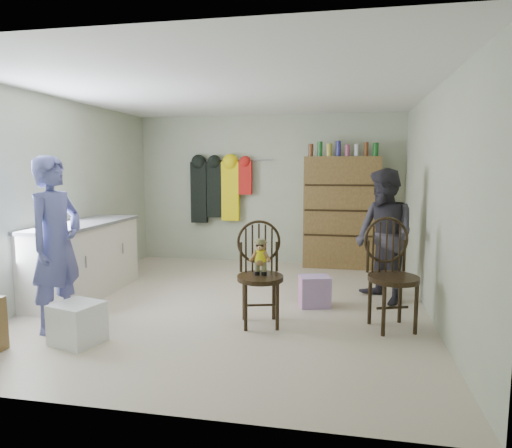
% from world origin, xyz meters
% --- Properties ---
extents(ground_plane, '(5.00, 5.00, 0.00)m').
position_xyz_m(ground_plane, '(0.00, 0.00, 0.00)').
color(ground_plane, beige).
rests_on(ground_plane, ground).
extents(room_walls, '(5.00, 5.00, 5.00)m').
position_xyz_m(room_walls, '(0.00, 0.53, 1.58)').
color(room_walls, '#AFB497').
rests_on(room_walls, ground).
extents(counter, '(0.64, 1.86, 0.94)m').
position_xyz_m(counter, '(-1.95, 0.00, 0.47)').
color(counter, silver).
rests_on(counter, ground).
extents(plastic_tub, '(0.49, 0.48, 0.38)m').
position_xyz_m(plastic_tub, '(-1.12, -1.47, 0.19)').
color(plastic_tub, white).
rests_on(plastic_tub, ground).
extents(chair_front, '(0.59, 0.59, 1.08)m').
position_xyz_m(chair_front, '(0.45, -0.61, 0.61)').
color(chair_front, black).
rests_on(chair_front, ground).
extents(chair_far, '(0.64, 0.64, 1.13)m').
position_xyz_m(chair_far, '(1.78, -0.46, 0.61)').
color(chair_far, black).
rests_on(chair_far, ground).
extents(striped_bag, '(0.40, 0.35, 0.36)m').
position_xyz_m(striped_bag, '(0.98, 0.08, 0.18)').
color(striped_bag, pink).
rests_on(striped_bag, ground).
extents(person_left, '(0.50, 0.69, 1.75)m').
position_xyz_m(person_left, '(-1.51, -1.17, 0.88)').
color(person_left, '#535798').
rests_on(person_left, ground).
extents(person_right, '(0.94, 1.00, 1.62)m').
position_xyz_m(person_right, '(1.78, 0.43, 0.81)').
color(person_right, '#2D2B33').
rests_on(person_right, ground).
extents(dresser, '(1.20, 0.39, 2.04)m').
position_xyz_m(dresser, '(1.25, 2.30, 0.91)').
color(dresser, brown).
rests_on(dresser, ground).
extents(coat_rack, '(1.42, 0.12, 1.09)m').
position_xyz_m(coat_rack, '(-0.83, 2.38, 1.25)').
color(coat_rack, '#99999E').
rests_on(coat_rack, ground).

